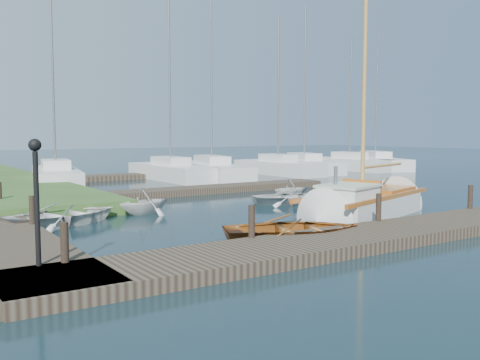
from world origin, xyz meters
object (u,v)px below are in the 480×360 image
mooring_post_1 (252,221)px  mooring_post_3 (470,197)px  tender_a (64,212)px  dinghy (293,226)px  tender_b (145,199)px  sailboat (367,206)px  marina_boat_4 (278,166)px  tender_c (292,195)px  marina_boat_0 (56,175)px  mooring_post_2 (379,207)px  mooring_post_4 (32,210)px  lamp_post (36,184)px  mooring_post_5 (0,193)px  tender_d (291,186)px  marina_boat_6 (349,163)px  marina_boat_3 (212,169)px  marina_boat_5 (304,164)px  marina_boat_2 (171,170)px  mooring_post_0 (65,242)px  marina_boat_7 (375,161)px

mooring_post_1 → mooring_post_3: 9.00m
mooring_post_3 → tender_a: (-11.77, 6.27, -0.32)m
dinghy → tender_b: (-1.42, 6.49, 0.16)m
sailboat → marina_boat_4: size_ratio=0.91×
tender_c → marina_boat_0: (-5.89, 13.15, 0.23)m
mooring_post_2 → sailboat: size_ratio=0.08×
mooring_post_4 → lamp_post: 5.23m
lamp_post → dinghy: size_ratio=0.66×
sailboat → mooring_post_5: bearing=125.9°
mooring_post_4 → tender_d: 12.05m
mooring_post_5 → lamp_post: lamp_post is taller
mooring_post_1 → marina_boat_6: size_ratio=0.08×
mooring_post_2 → mooring_post_4: same height
marina_boat_3 → marina_boat_6: 12.35m
dinghy → marina_boat_5: bearing=-18.5°
tender_a → marina_boat_5: bearing=-71.8°
mooring_post_2 → mooring_post_4: (-8.50, 5.00, 0.00)m
mooring_post_2 → marina_boat_2: 19.19m
mooring_post_3 → marina_boat_5: 21.30m
mooring_post_3 → tender_d: mooring_post_3 is taller
tender_a → tender_d: tender_d is taller
mooring_post_0 → tender_c: mooring_post_0 is taller
mooring_post_0 → mooring_post_4: same height
tender_c → tender_d: 2.27m
mooring_post_5 → marina_boat_4: 21.04m
marina_boat_2 → marina_boat_7: (18.30, 0.10, -0.01)m
dinghy → mooring_post_1: bearing=125.5°
mooring_post_3 → lamp_post: 14.05m
marina_boat_5 → marina_boat_7: marina_boat_5 is taller
marina_boat_2 → marina_boat_3: 2.90m
mooring_post_1 → tender_a: mooring_post_1 is taller
mooring_post_1 → sailboat: 6.76m
marina_boat_5 → mooring_post_1: bearing=149.0°
mooring_post_1 → marina_boat_2: (7.23, 19.00, -0.13)m
dinghy → tender_d: size_ratio=2.06×
mooring_post_2 → tender_c: bearing=73.6°
mooring_post_2 → tender_d: size_ratio=0.45×
dinghy → marina_boat_7: 30.37m
marina_boat_6 → marina_boat_4: bearing=88.2°
mooring_post_2 → marina_boat_7: marina_boat_7 is taller
lamp_post → dinghy: (6.62, 0.37, -1.49)m
mooring_post_1 → mooring_post_2: size_ratio=1.00×
dinghy → tender_a: bearing=59.3°
mooring_post_3 → mooring_post_4: same height
mooring_post_3 → tender_d: size_ratio=0.45×
tender_c → mooring_post_4: bearing=117.4°
mooring_post_1 → dinghy: size_ratio=0.22×
mooring_post_5 → tender_c: bearing=-20.6°
mooring_post_2 → dinghy: 2.93m
marina_boat_0 → marina_boat_4: size_ratio=0.95×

